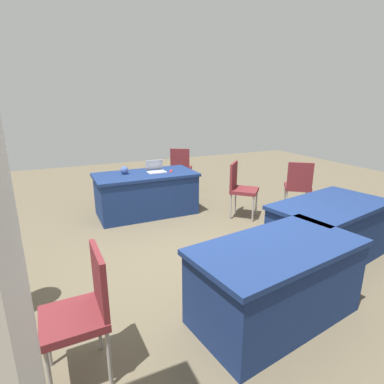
{
  "coord_description": "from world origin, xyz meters",
  "views": [
    {
      "loc": [
        1.54,
        3.0,
        1.96
      ],
      "look_at": [
        0.02,
        -0.26,
        0.9
      ],
      "focal_mm": 28.88,
      "sensor_mm": 36.0,
      "label": 1
    }
  ],
  "objects_px": {
    "chair_aisle": "(181,166)",
    "laptop_silver": "(156,170)",
    "table_mid_left": "(328,231)",
    "chair_by_pillar": "(241,186)",
    "chair_back_row": "(298,184)",
    "chair_near_front": "(83,307)",
    "yarn_ball": "(124,170)",
    "table_foreground": "(146,193)",
    "scissors_red": "(171,171)",
    "table_mid_right": "(276,281)"
  },
  "relations": [
    {
      "from": "table_mid_right",
      "to": "chair_aisle",
      "type": "height_order",
      "value": "chair_aisle"
    },
    {
      "from": "chair_aisle",
      "to": "chair_near_front",
      "type": "bearing_deg",
      "value": -89.15
    },
    {
      "from": "chair_back_row",
      "to": "yarn_ball",
      "type": "distance_m",
      "value": 3.06
    },
    {
      "from": "table_mid_left",
      "to": "chair_back_row",
      "type": "xyz_separation_m",
      "value": [
        -0.8,
        -1.4,
        0.19
      ]
    },
    {
      "from": "chair_near_front",
      "to": "yarn_ball",
      "type": "bearing_deg",
      "value": -19.58
    },
    {
      "from": "chair_near_front",
      "to": "chair_back_row",
      "type": "bearing_deg",
      "value": -64.33
    },
    {
      "from": "yarn_ball",
      "to": "table_mid_left",
      "type": "bearing_deg",
      "value": 126.03
    },
    {
      "from": "chair_by_pillar",
      "to": "table_mid_left",
      "type": "bearing_deg",
      "value": 50.84
    },
    {
      "from": "yarn_ball",
      "to": "chair_aisle",
      "type": "bearing_deg",
      "value": -145.99
    },
    {
      "from": "chair_by_pillar",
      "to": "yarn_ball",
      "type": "distance_m",
      "value": 2.03
    },
    {
      "from": "table_mid_right",
      "to": "chair_by_pillar",
      "type": "distance_m",
      "value": 2.67
    },
    {
      "from": "chair_aisle",
      "to": "laptop_silver",
      "type": "xyz_separation_m",
      "value": [
        0.95,
        1.08,
        0.22
      ]
    },
    {
      "from": "chair_aisle",
      "to": "scissors_red",
      "type": "relative_size",
      "value": 5.43
    },
    {
      "from": "chair_aisle",
      "to": "chair_by_pillar",
      "type": "relative_size",
      "value": 1.02
    },
    {
      "from": "chair_by_pillar",
      "to": "scissors_red",
      "type": "height_order",
      "value": "chair_by_pillar"
    },
    {
      "from": "laptop_silver",
      "to": "chair_near_front",
      "type": "bearing_deg",
      "value": 63.59
    },
    {
      "from": "chair_back_row",
      "to": "scissors_red",
      "type": "relative_size",
      "value": 5.39
    },
    {
      "from": "table_foreground",
      "to": "laptop_silver",
      "type": "bearing_deg",
      "value": -171.31
    },
    {
      "from": "chair_by_pillar",
      "to": "yarn_ball",
      "type": "relative_size",
      "value": 7.06
    },
    {
      "from": "chair_near_front",
      "to": "scissors_red",
      "type": "distance_m",
      "value": 3.64
    },
    {
      "from": "chair_by_pillar",
      "to": "chair_near_front",
      "type": "bearing_deg",
      "value": -6.22
    },
    {
      "from": "chair_near_front",
      "to": "chair_aisle",
      "type": "relative_size",
      "value": 1.0
    },
    {
      "from": "chair_by_pillar",
      "to": "yarn_ball",
      "type": "xyz_separation_m",
      "value": [
        1.78,
        -0.95,
        0.26
      ]
    },
    {
      "from": "laptop_silver",
      "to": "yarn_ball",
      "type": "distance_m",
      "value": 0.55
    },
    {
      "from": "table_mid_left",
      "to": "scissors_red",
      "type": "bearing_deg",
      "value": -65.92
    },
    {
      "from": "table_mid_right",
      "to": "scissors_red",
      "type": "relative_size",
      "value": 9.4
    },
    {
      "from": "table_foreground",
      "to": "chair_aisle",
      "type": "height_order",
      "value": "chair_aisle"
    },
    {
      "from": "chair_aisle",
      "to": "table_mid_right",
      "type": "bearing_deg",
      "value": -69.88
    },
    {
      "from": "table_foreground",
      "to": "scissors_red",
      "type": "bearing_deg",
      "value": 176.56
    },
    {
      "from": "table_mid_right",
      "to": "laptop_silver",
      "type": "height_order",
      "value": "laptop_silver"
    },
    {
      "from": "laptop_silver",
      "to": "scissors_red",
      "type": "bearing_deg",
      "value": 167.94
    },
    {
      "from": "table_mid_left",
      "to": "chair_back_row",
      "type": "height_order",
      "value": "chair_back_row"
    },
    {
      "from": "chair_aisle",
      "to": "scissors_red",
      "type": "distance_m",
      "value": 1.34
    },
    {
      "from": "table_mid_left",
      "to": "yarn_ball",
      "type": "xyz_separation_m",
      "value": [
        1.96,
        -2.69,
        0.44
      ]
    },
    {
      "from": "chair_aisle",
      "to": "yarn_ball",
      "type": "xyz_separation_m",
      "value": [
        1.49,
        1.01,
        0.24
      ]
    },
    {
      "from": "table_mid_left",
      "to": "laptop_silver",
      "type": "bearing_deg",
      "value": -61.69
    },
    {
      "from": "chair_near_front",
      "to": "yarn_ball",
      "type": "xyz_separation_m",
      "value": [
        -1.07,
        -3.25,
        0.25
      ]
    },
    {
      "from": "table_mid_left",
      "to": "laptop_silver",
      "type": "xyz_separation_m",
      "value": [
        1.41,
        -2.62,
        0.41
      ]
    },
    {
      "from": "chair_by_pillar",
      "to": "laptop_silver",
      "type": "distance_m",
      "value": 1.53
    },
    {
      "from": "table_mid_left",
      "to": "chair_aisle",
      "type": "height_order",
      "value": "chair_aisle"
    },
    {
      "from": "table_foreground",
      "to": "laptop_silver",
      "type": "relative_size",
      "value": 5.47
    },
    {
      "from": "chair_by_pillar",
      "to": "chair_back_row",
      "type": "relative_size",
      "value": 0.99
    },
    {
      "from": "table_mid_right",
      "to": "chair_back_row",
      "type": "height_order",
      "value": "chair_back_row"
    },
    {
      "from": "chair_back_row",
      "to": "scissors_red",
      "type": "bearing_deg",
      "value": -172.9
    },
    {
      "from": "table_mid_left",
      "to": "chair_aisle",
      "type": "bearing_deg",
      "value": -82.84
    },
    {
      "from": "scissors_red",
      "to": "chair_back_row",
      "type": "bearing_deg",
      "value": 90.68
    },
    {
      "from": "table_foreground",
      "to": "table_mid_left",
      "type": "distance_m",
      "value": 3.05
    },
    {
      "from": "table_foreground",
      "to": "table_mid_left",
      "type": "height_order",
      "value": "same"
    },
    {
      "from": "table_foreground",
      "to": "table_mid_right",
      "type": "bearing_deg",
      "value": 94.34
    },
    {
      "from": "table_foreground",
      "to": "chair_by_pillar",
      "type": "relative_size",
      "value": 1.84
    }
  ]
}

